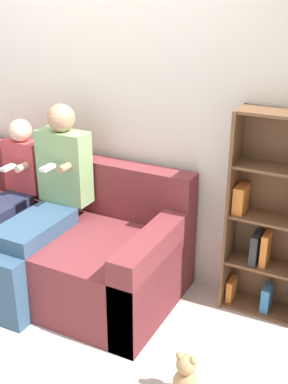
% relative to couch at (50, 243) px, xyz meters
% --- Properties ---
extents(ground_plane, '(14.00, 14.00, 0.00)m').
position_rel_couch_xyz_m(ground_plane, '(0.15, -0.56, -0.30)').
color(ground_plane, '#BCB2A8').
extents(back_wall, '(10.00, 0.06, 2.55)m').
position_rel_couch_xyz_m(back_wall, '(0.15, 0.51, 0.98)').
color(back_wall, silver).
rests_on(back_wall, ground_plane).
extents(couch, '(1.93, 0.93, 0.87)m').
position_rel_couch_xyz_m(couch, '(0.00, 0.00, 0.00)').
color(couch, maroon).
rests_on(couch, ground_plane).
extents(adult_seated, '(0.37, 0.88, 1.29)m').
position_rel_couch_xyz_m(adult_seated, '(0.05, -0.10, 0.36)').
color(adult_seated, '#335170').
rests_on(adult_seated, ground_plane).
extents(bookshelf, '(0.51, 0.24, 1.36)m').
position_rel_couch_xyz_m(bookshelf, '(1.48, 0.38, 0.35)').
color(bookshelf, brown).
rests_on(bookshelf, ground_plane).
extents(teddy_bear, '(0.14, 0.12, 0.29)m').
position_rel_couch_xyz_m(teddy_bear, '(1.34, -0.60, -0.16)').
color(teddy_bear, tan).
rests_on(teddy_bear, ground_plane).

